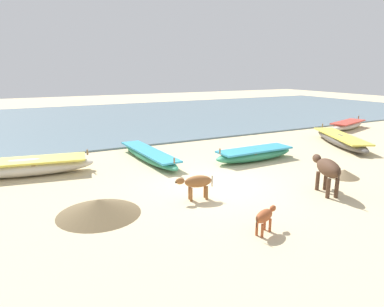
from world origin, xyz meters
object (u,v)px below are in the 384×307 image
calf_near_brown (197,182)px  calf_far_rust (265,216)px  fishing_boat_1 (340,140)px  fishing_boat_5 (149,155)px  fishing_boat_0 (25,167)px  fishing_boat_3 (348,125)px  cow_adult_dark (327,169)px  fishing_boat_2 (255,154)px

calf_near_brown → calf_far_rust: size_ratio=1.30×
fishing_boat_1 → fishing_boat_5: (-9.22, 1.64, -0.05)m
fishing_boat_0 → fishing_boat_3: (18.00, 1.22, -0.05)m
cow_adult_dark → fishing_boat_1: bearing=-31.5°
fishing_boat_0 → calf_near_brown: size_ratio=4.35×
fishing_boat_5 → calf_near_brown: size_ratio=4.48×
calf_near_brown → fishing_boat_2: bearing=-135.4°
fishing_boat_2 → fishing_boat_1: bearing=-177.7°
fishing_boat_1 → fishing_boat_3: 5.19m
fishing_boat_0 → fishing_boat_2: size_ratio=1.28×
fishing_boat_2 → calf_far_rust: 6.32m
cow_adult_dark → calf_far_rust: bearing=131.9°
fishing_boat_2 → fishing_boat_3: bearing=-162.6°
cow_adult_dark → fishing_boat_2: bearing=15.9°
fishing_boat_1 → fishing_boat_2: size_ratio=1.33×
fishing_boat_5 → calf_far_rust: fishing_boat_5 is taller
fishing_boat_0 → fishing_boat_5: fishing_boat_0 is taller
fishing_boat_2 → calf_far_rust: fishing_boat_2 is taller
fishing_boat_1 → calf_near_brown: bearing=134.1°
fishing_boat_0 → calf_far_rust: fishing_boat_0 is taller
fishing_boat_0 → fishing_boat_2: 8.54m
fishing_boat_0 → fishing_boat_1: 13.84m
fishing_boat_1 → cow_adult_dark: (-5.89, -4.31, 0.48)m
fishing_boat_0 → fishing_boat_3: size_ratio=1.27×
fishing_boat_3 → cow_adult_dark: bearing=-161.1°
fishing_boat_3 → fishing_boat_2: bearing=-178.0°
fishing_boat_3 → fishing_boat_5: 13.56m
fishing_boat_2 → fishing_boat_5: (-3.78, 1.98, -0.04)m
fishing_boat_1 → fishing_boat_0: bearing=109.5°
cow_adult_dark → calf_near_brown: 3.87m
fishing_boat_2 → calf_far_rust: size_ratio=4.41×
fishing_boat_5 → calf_near_brown: calf_near_brown is taller
fishing_boat_1 → fishing_boat_2: fishing_boat_1 is taller
fishing_boat_5 → cow_adult_dark: bearing=26.1°
fishing_boat_3 → fishing_boat_5: size_ratio=0.76×
calf_near_brown → fishing_boat_0: bearing=-36.7°
fishing_boat_1 → calf_near_brown: 9.99m
cow_adult_dark → calf_far_rust: size_ratio=1.87×
fishing_boat_0 → fishing_boat_5: bearing=8.2°
fishing_boat_0 → calf_near_brown: (4.21, -4.72, 0.20)m
calf_far_rust → calf_near_brown: bearing=76.5°
cow_adult_dark → fishing_boat_5: bearing=51.6°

